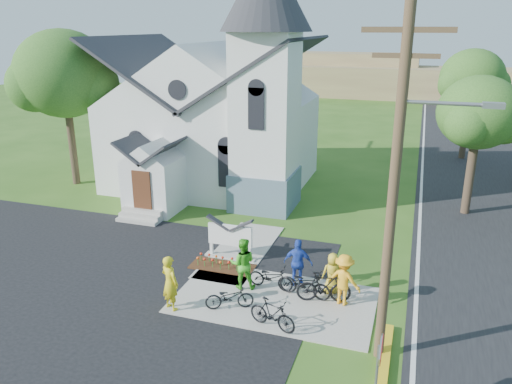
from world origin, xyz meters
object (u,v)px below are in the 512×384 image
(utility_pole, at_px, (397,182))
(cyclist_1, at_px, (243,263))
(bike_0, at_px, (229,297))
(bike_1, at_px, (272,314))
(cyclist_0, at_px, (170,283))
(stop_sign, at_px, (379,361))
(cyclist_2, at_px, (298,263))
(bike_2, at_px, (271,277))
(cyclist_4, at_px, (332,273))
(bike_3, at_px, (324,287))
(cyclist_3, at_px, (344,280))
(church_sign, at_px, (230,236))
(bike_4, at_px, (305,284))

(utility_pole, height_order, cyclist_1, utility_pole)
(bike_0, bearing_deg, bike_1, -136.01)
(utility_pole, distance_m, cyclist_0, 8.31)
(bike_0, bearing_deg, stop_sign, -149.98)
(cyclist_0, xyz_separation_m, bike_0, (1.90, 0.62, -0.55))
(cyclist_2, bearing_deg, utility_pole, 132.95)
(bike_1, xyz_separation_m, cyclist_2, (0.12, 2.95, 0.42))
(cyclist_1, height_order, bike_2, cyclist_1)
(bike_0, distance_m, cyclist_4, 3.83)
(stop_sign, bearing_deg, cyclist_1, 135.56)
(cyclist_1, bearing_deg, bike_3, 161.99)
(cyclist_3, bearing_deg, church_sign, -8.06)
(cyclist_2, xyz_separation_m, bike_4, (0.43, -0.69, -0.42))
(stop_sign, xyz_separation_m, cyclist_1, (-5.29, 5.18, -0.76))
(cyclist_1, bearing_deg, bike_4, 165.22)
(bike_0, bearing_deg, bike_2, -53.28)
(church_sign, relative_size, cyclist_2, 1.19)
(cyclist_0, distance_m, bike_3, 5.31)
(bike_0, distance_m, bike_2, 2.01)
(cyclist_3, distance_m, cyclist_4, 0.82)
(cyclist_2, xyz_separation_m, bike_3, (1.13, -0.84, -0.35))
(utility_pole, relative_size, stop_sign, 4.03)
(bike_2, relative_size, bike_4, 0.89)
(bike_1, xyz_separation_m, bike_2, (-0.77, 2.44, -0.06))
(cyclist_3, height_order, bike_4, cyclist_3)
(stop_sign, xyz_separation_m, bike_3, (-2.26, 5.11, -1.16))
(church_sign, distance_m, cyclist_1, 2.60)
(bike_0, height_order, cyclist_1, cyclist_1)
(cyclist_1, relative_size, cyclist_3, 1.05)
(church_sign, relative_size, cyclist_0, 1.12)
(cyclist_2, bearing_deg, bike_0, 48.47)
(bike_0, distance_m, bike_1, 1.85)
(cyclist_0, bearing_deg, bike_1, -157.74)
(cyclist_3, height_order, bike_3, cyclist_3)
(church_sign, distance_m, stop_sign, 9.97)
(bike_0, height_order, bike_1, bike_1)
(church_sign, height_order, bike_1, church_sign)
(church_sign, relative_size, bike_0, 1.32)
(church_sign, relative_size, utility_pole, 0.22)
(bike_0, xyz_separation_m, cyclist_3, (3.64, 1.54, 0.49))
(bike_2, bearing_deg, cyclist_1, 109.08)
(cyclist_2, distance_m, bike_4, 0.91)
(cyclist_2, relative_size, cyclist_3, 1.00)
(bike_3, bearing_deg, bike_2, 67.69)
(stop_sign, relative_size, bike_2, 1.44)
(bike_4, bearing_deg, cyclist_3, -85.05)
(utility_pole, height_order, cyclist_3, utility_pole)
(utility_pole, height_order, bike_0, utility_pole)
(cyclist_1, relative_size, cyclist_4, 1.27)
(church_sign, distance_m, bike_4, 4.28)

